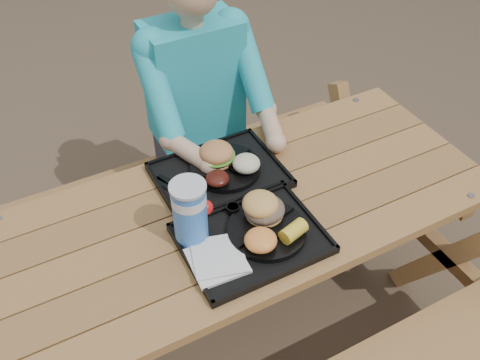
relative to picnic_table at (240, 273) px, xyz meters
name	(u,v)px	position (x,y,z in m)	size (l,w,h in m)	color
ground	(240,325)	(0.00, 0.00, -0.38)	(60.00, 60.00, 0.00)	#999999
picnic_table	(240,273)	(0.00, 0.00, 0.00)	(1.80, 1.49, 0.75)	#999999
tray_near	(251,239)	(-0.04, -0.15, 0.39)	(0.45, 0.35, 0.02)	black
tray_far	(219,176)	(0.00, 0.17, 0.39)	(0.45, 0.35, 0.02)	black
plate_near	(267,230)	(0.02, -0.16, 0.41)	(0.26, 0.26, 0.02)	black
plate_far	(225,167)	(0.03, 0.18, 0.41)	(0.26, 0.26, 0.02)	black
napkin_stack	(217,260)	(-0.18, -0.19, 0.40)	(0.17, 0.17, 0.02)	silver
soda_cup	(190,213)	(-0.21, -0.06, 0.50)	(0.11, 0.11, 0.22)	blue
condiment_bbq	(233,209)	(-0.04, -0.02, 0.41)	(0.05, 0.05, 0.03)	black
condiment_mustard	(251,201)	(0.03, -0.02, 0.41)	(0.06, 0.06, 0.03)	gold
sandwich	(265,201)	(0.04, -0.10, 0.48)	(0.13, 0.13, 0.13)	#DD9F4E
mac_cheese	(261,240)	(-0.04, -0.21, 0.44)	(0.10, 0.10, 0.05)	#FC9C42
corn_cob	(294,231)	(0.07, -0.23, 0.44)	(0.09, 0.09, 0.05)	yellow
cutlery_far	(175,185)	(-0.16, 0.19, 0.40)	(0.03, 0.16, 0.01)	black
burger	(216,149)	(0.02, 0.22, 0.47)	(0.13, 0.13, 0.11)	#BA7741
baked_beans	(217,179)	(-0.03, 0.11, 0.43)	(0.09, 0.09, 0.04)	#41130D
potato_salad	(246,163)	(0.09, 0.13, 0.44)	(0.10, 0.10, 0.06)	beige
diner	(199,126)	(0.12, 0.62, 0.27)	(0.48, 0.84, 1.28)	teal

